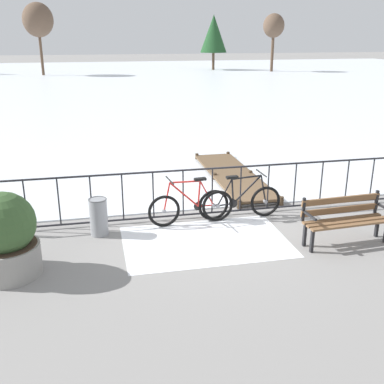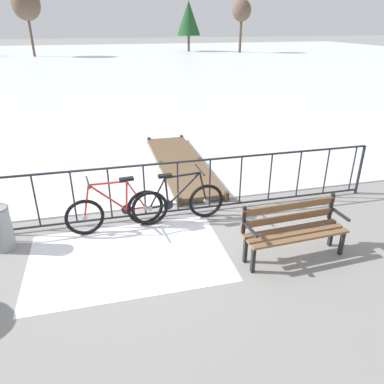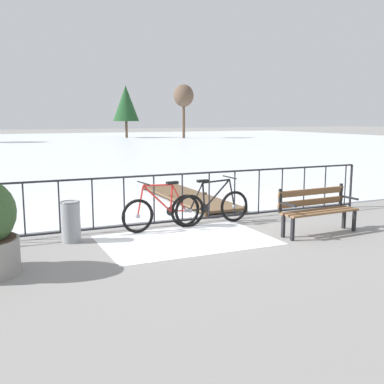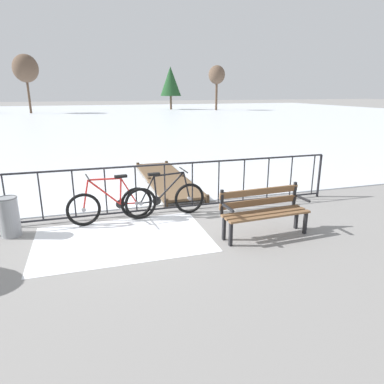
{
  "view_description": "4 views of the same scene",
  "coord_description": "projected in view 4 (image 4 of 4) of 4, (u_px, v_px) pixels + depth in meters",
  "views": [
    {
      "loc": [
        -2.33,
        -8.74,
        3.67
      ],
      "look_at": [
        -0.51,
        -0.35,
        0.7
      ],
      "focal_mm": 42.98,
      "sensor_mm": 36.0,
      "label": 1
    },
    {
      "loc": [
        -0.65,
        -6.08,
        3.35
      ],
      "look_at": [
        0.67,
        -0.85,
        0.84
      ],
      "focal_mm": 34.51,
      "sensor_mm": 36.0,
      "label": 2
    },
    {
      "loc": [
        -3.71,
        -8.69,
        2.2
      ],
      "look_at": [
        0.09,
        -0.28,
        0.71
      ],
      "focal_mm": 43.59,
      "sensor_mm": 36.0,
      "label": 3
    },
    {
      "loc": [
        -0.94,
        -7.03,
        2.56
      ],
      "look_at": [
        0.98,
        -0.82,
        0.65
      ],
      "focal_mm": 32.59,
      "sensor_mm": 36.0,
      "label": 4
    }
  ],
  "objects": [
    {
      "name": "snow_patch",
      "position": [
        123.0,
        239.0,
        6.21
      ],
      "size": [
        3.03,
        1.98,
        0.01
      ],
      "primitive_type": "cube",
      "color": "white",
      "rests_on": "ground"
    },
    {
      "name": "park_bench",
      "position": [
        263.0,
        208.0,
        6.26
      ],
      "size": [
        1.62,
        0.57,
        0.89
      ],
      "color": "brown",
      "rests_on": "ground"
    },
    {
      "name": "tree_far_west",
      "position": [
        171.0,
        81.0,
        45.59
      ],
      "size": [
        2.74,
        2.74,
        5.48
      ],
      "color": "brown",
      "rests_on": "ground"
    },
    {
      "name": "tree_west_mid",
      "position": [
        217.0,
        75.0,
        43.85
      ],
      "size": [
        2.07,
        2.07,
        5.51
      ],
      "color": "brown",
      "rests_on": "ground"
    },
    {
      "name": "railing_fence",
      "position": [
        136.0,
        189.0,
        7.27
      ],
      "size": [
        9.06,
        0.06,
        1.07
      ],
      "color": "#232328",
      "rests_on": "ground"
    },
    {
      "name": "wooden_dock",
      "position": [
        166.0,
        179.0,
        9.94
      ],
      "size": [
        1.1,
        4.31,
        0.2
      ],
      "color": "brown",
      "rests_on": "ground"
    },
    {
      "name": "trash_bin",
      "position": [
        9.0,
        217.0,
        6.24
      ],
      "size": [
        0.35,
        0.35,
        0.73
      ],
      "color": "gray",
      "rests_on": "ground"
    },
    {
      "name": "bicycle_second",
      "position": [
        111.0,
        204.0,
        6.92
      ],
      "size": [
        1.71,
        0.52,
        0.97
      ],
      "color": "black",
      "rests_on": "ground"
    },
    {
      "name": "tree_centre",
      "position": [
        25.0,
        69.0,
        37.75
      ],
      "size": [
        2.69,
        2.69,
        6.27
      ],
      "color": "brown",
      "rests_on": "ground"
    },
    {
      "name": "ground_plane",
      "position": [
        137.0,
        214.0,
        7.43
      ],
      "size": [
        160.0,
        160.0,
        0.0
      ],
      "primitive_type": "plane",
      "color": "gray"
    },
    {
      "name": "frozen_pond",
      "position": [
        93.0,
        117.0,
        33.47
      ],
      "size": [
        80.0,
        56.0,
        0.03
      ],
      "primitive_type": "cube",
      "color": "silver",
      "rests_on": "ground"
    },
    {
      "name": "bicycle_near_railing",
      "position": [
        165.0,
        199.0,
        7.25
      ],
      "size": [
        1.71,
        0.52,
        0.97
      ],
      "color": "black",
      "rests_on": "ground"
    }
  ]
}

